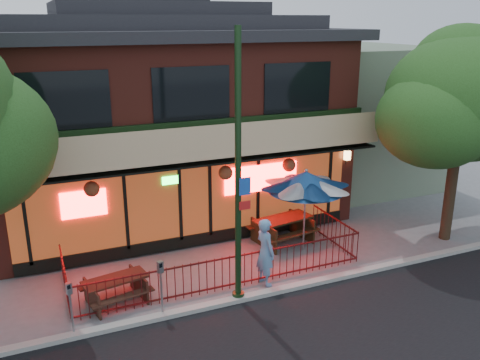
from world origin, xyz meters
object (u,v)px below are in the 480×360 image
object	(u,v)px
patio_umbrella	(306,181)
picnic_table_right	(283,226)
pedestrian	(265,252)
parking_meter_near	(161,279)
street_light	(238,187)
parking_meter_far	(70,300)
street_tree_right	(462,92)
picnic_table_left	(116,287)

from	to	relation	value
patio_umbrella	picnic_table_right	bearing A→B (deg)	112.03
pedestrian	parking_meter_near	xyz separation A→B (m)	(-3.08, -0.50, 0.05)
street_light	parking_meter_far	world-z (taller)	street_light
parking_meter_far	street_tree_right	bearing A→B (deg)	4.60
street_light	pedestrian	bearing A→B (deg)	26.23
parking_meter_near	picnic_table_right	bearing A→B (deg)	30.06
pedestrian	picnic_table_left	bearing A→B (deg)	73.62
picnic_table_right	pedestrian	xyz separation A→B (m)	(-1.76, -2.30, 0.42)
street_light	parking_meter_far	xyz separation A→B (m)	(-4.20, 0.00, -2.20)
picnic_table_left	patio_umbrella	world-z (taller)	patio_umbrella
street_tree_right	picnic_table_right	xyz separation A→B (m)	(-5.26, 1.81, -4.40)
picnic_table_left	parking_meter_far	size ratio (longest dim) A/B	1.33
parking_meter_far	picnic_table_right	bearing A→B (deg)	21.87
picnic_table_left	picnic_table_right	world-z (taller)	picnic_table_right
street_tree_right	picnic_table_right	world-z (taller)	street_tree_right
picnic_table_right	parking_meter_near	distance (m)	5.61
picnic_table_right	patio_umbrella	distance (m)	1.98
street_light	pedestrian	size ratio (longest dim) A/B	3.59
street_tree_right	parking_meter_near	world-z (taller)	street_tree_right
picnic_table_left	parking_meter_far	xyz separation A→B (m)	(-1.19, -1.10, 0.48)
street_tree_right	patio_umbrella	world-z (taller)	street_tree_right
street_tree_right	pedestrian	size ratio (longest dim) A/B	3.60
street_tree_right	parking_meter_far	bearing A→B (deg)	-175.40
street_tree_right	picnic_table_left	size ratio (longest dim) A/B	3.79
street_tree_right	parking_meter_far	distance (m)	12.92
pedestrian	parking_meter_near	bearing A→B (deg)	91.31
parking_meter_far	pedestrian	bearing A→B (deg)	5.47
street_light	picnic_table_left	size ratio (longest dim) A/B	3.78
parking_meter_near	parking_meter_far	size ratio (longest dim) A/B	1.09
picnic_table_right	parking_meter_far	distance (m)	7.53
patio_umbrella	parking_meter_near	xyz separation A→B (m)	(-5.17, -1.99, -1.30)
street_tree_right	parking_meter_near	distance (m)	10.88
street_light	picnic_table_right	bearing A→B (deg)	45.28
street_light	picnic_table_left	world-z (taller)	street_light
picnic_table_right	parking_meter_near	size ratio (longest dim) A/B	1.45
picnic_table_left	patio_umbrella	bearing A→B (deg)	8.24
patio_umbrella	pedestrian	xyz separation A→B (m)	(-2.08, -1.49, -1.36)
street_tree_right	picnic_table_right	bearing A→B (deg)	160.99
picnic_table_right	pedestrian	world-z (taller)	pedestrian
street_tree_right	patio_umbrella	bearing A→B (deg)	168.55
parking_meter_near	street_tree_right	bearing A→B (deg)	5.57
pedestrian	patio_umbrella	bearing A→B (deg)	-62.45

